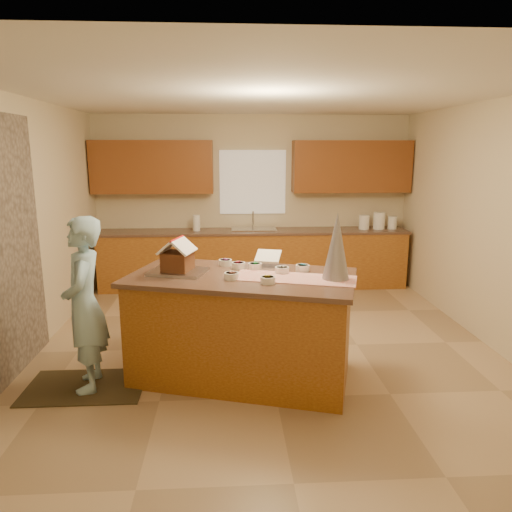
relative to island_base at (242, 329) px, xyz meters
name	(u,v)px	position (x,y,z in m)	size (l,w,h in m)	color
floor	(266,347)	(0.29, 0.70, -0.49)	(5.50, 5.50, 0.00)	tan
ceiling	(267,94)	(0.29, 0.70, 2.21)	(5.50, 5.50, 0.00)	silver
wall_back	(253,201)	(0.29, 3.45, 0.86)	(5.50, 5.50, 0.00)	beige
wall_front	(311,314)	(0.29, -2.05, 0.86)	(5.50, 5.50, 0.00)	beige
wall_left	(25,230)	(-2.21, 0.70, 0.86)	(5.50, 5.50, 0.00)	beige
wall_right	(495,226)	(2.79, 0.70, 0.86)	(5.50, 5.50, 0.00)	beige
window_curtain	(253,182)	(0.29, 3.42, 1.16)	(1.05, 0.03, 1.00)	white
back_counter_base	(254,260)	(0.29, 3.15, -0.05)	(4.80, 0.60, 0.88)	#A36521
back_counter_top	(254,231)	(0.29, 3.15, 0.41)	(4.85, 0.63, 0.04)	brown
upper_cabinet_left	(153,167)	(-1.26, 3.27, 1.41)	(1.85, 0.35, 0.80)	brown
upper_cabinet_right	(351,167)	(1.84, 3.27, 1.41)	(1.85, 0.35, 0.80)	brown
sink	(254,232)	(0.29, 3.15, 0.40)	(0.70, 0.45, 0.12)	silver
faucet	(253,220)	(0.29, 3.33, 0.57)	(0.03, 0.03, 0.28)	silver
island_base	(242,329)	(0.00, 0.00, 0.00)	(1.99, 0.99, 0.97)	#A36521
island_top	(242,278)	(0.00, 0.00, 0.51)	(2.08, 1.08, 0.04)	brown
table_runner	(294,278)	(0.48, -0.14, 0.53)	(1.11, 0.40, 0.01)	#AE1C0C
baking_tray	(178,272)	(-0.60, 0.12, 0.54)	(0.51, 0.38, 0.03)	silver
cookbook	(268,256)	(0.28, 0.36, 0.63)	(0.24, 0.02, 0.20)	white
tinsel_tree	(337,246)	(0.84, -0.19, 0.83)	(0.24, 0.24, 0.61)	silver
rug	(86,386)	(-1.46, -0.14, -0.48)	(1.08, 0.70, 0.01)	black
boy	(84,304)	(-1.41, -0.14, 0.32)	(0.58, 0.38, 1.59)	#9BC8DC
canister_a	(364,222)	(2.05, 3.15, 0.55)	(0.16, 0.16, 0.23)	white
canister_b	(379,221)	(2.30, 3.15, 0.57)	(0.18, 0.18, 0.27)	white
canister_c	(392,222)	(2.51, 3.15, 0.54)	(0.14, 0.14, 0.21)	white
paper_towel	(196,223)	(-0.60, 3.15, 0.56)	(0.11, 0.11, 0.25)	white
gingerbread_house	(178,258)	(-0.60, 0.12, 0.67)	(0.38, 0.38, 0.31)	#573416
candy_bowls	(257,269)	(0.15, 0.09, 0.56)	(0.88, 0.82, 0.06)	#98328F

